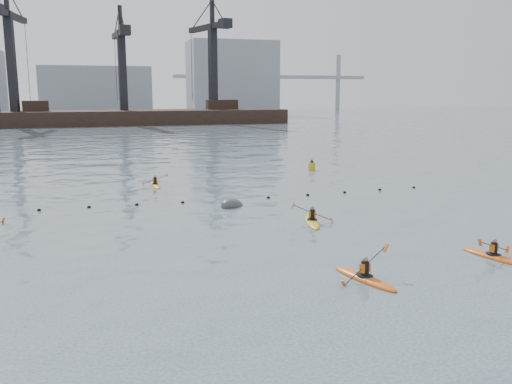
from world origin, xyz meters
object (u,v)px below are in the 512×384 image
kayaker_3 (312,221)px  nav_buoy (312,166)px  kayaker_5 (155,185)px  kayaker_4 (493,256)px  kayaker_0 (365,277)px  mooring_buoy (232,206)px

kayaker_3 → nav_buoy: kayaker_3 is taller
kayaker_3 → kayaker_5: size_ratio=1.14×
kayaker_5 → kayaker_4: bearing=-65.3°
kayaker_0 → mooring_buoy: bearing=80.4°
kayaker_0 → kayaker_3: kayaker_0 is taller
nav_buoy → kayaker_5: bearing=-163.9°
kayaker_0 → kayaker_5: 24.77m
kayaker_0 → nav_buoy: 30.22m
kayaker_3 → kayaker_4: size_ratio=1.08×
kayaker_0 → mooring_buoy: 15.18m
kayaker_4 → nav_buoy: bearing=-110.3°
kayaker_3 → mooring_buoy: kayaker_3 is taller
kayaker_5 → mooring_buoy: size_ratio=1.55×
nav_buoy → mooring_buoy: bearing=-130.0°
kayaker_4 → kayaker_3: bearing=-72.7°
kayaker_5 → nav_buoy: size_ratio=2.57×
kayaker_4 → nav_buoy: size_ratio=2.72×
kayaker_0 → nav_buoy: kayaker_0 is taller
kayaker_0 → mooring_buoy: size_ratio=1.76×
kayaker_0 → kayaker_3: bearing=64.4°
kayaker_0 → kayaker_4: (6.92, 0.86, -0.01)m
kayaker_0 → kayaker_4: kayaker_0 is taller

